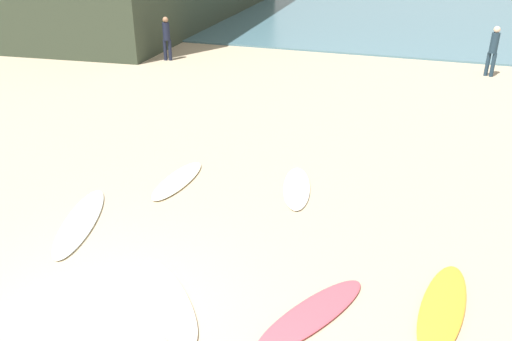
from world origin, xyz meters
TOP-DOWN VIEW (x-y plane):
  - ground_plane at (0.00, 0.00)m, footprint 120.00×120.00m
  - ocean_water at (0.00, 37.75)m, footprint 120.00×40.00m
  - surfboard_0 at (0.69, 0.78)m, footprint 1.90×1.89m
  - surfboard_1 at (2.71, 1.19)m, footprint 1.42×2.11m
  - surfboard_2 at (-0.97, 4.27)m, footprint 0.56×1.95m
  - surfboard_3 at (1.48, 4.79)m, footprint 1.01×2.00m
  - surfboard_4 at (4.39, 1.93)m, footprint 0.84×2.21m
  - surfboard_5 at (-1.83, 2.17)m, footprint 1.40×2.48m
  - beachgoer_near at (5.62, 15.87)m, footprint 0.37×0.37m
  - beachgoer_mid at (-6.60, 14.16)m, footprint 0.35×0.35m

SIDE VIEW (x-z plane):
  - ground_plane at x=0.00m, z-range 0.00..0.00m
  - surfboard_1 at x=2.71m, z-range 0.00..0.07m
  - surfboard_3 at x=1.48m, z-range 0.00..0.07m
  - surfboard_5 at x=-1.83m, z-range 0.00..0.07m
  - surfboard_2 at x=-0.97m, z-range 0.00..0.07m
  - surfboard_0 at x=0.69m, z-range 0.00..0.07m
  - ocean_water at x=0.00m, z-range 0.00..0.08m
  - surfboard_4 at x=4.39m, z-range 0.00..0.08m
  - beachgoer_mid at x=-6.60m, z-range 0.10..1.83m
  - beachgoer_near at x=5.62m, z-range 0.11..1.89m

